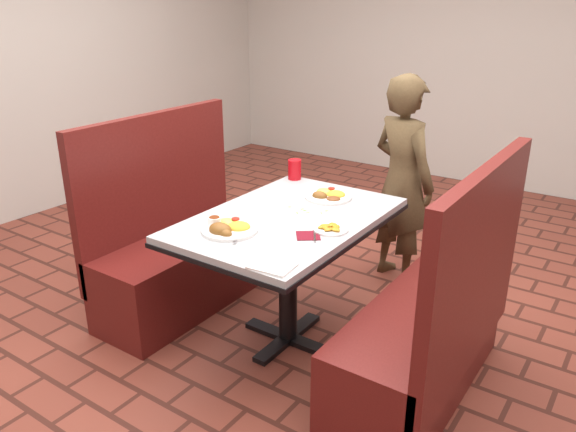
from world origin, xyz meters
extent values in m
plane|color=brown|center=(0.00, 0.00, 0.00)|extent=(7.00, 7.00, 0.00)
cube|color=beige|center=(0.00, 3.50, 1.40)|extent=(6.00, 0.04, 2.80)
cube|color=#ABADAF|center=(0.00, 0.00, 0.73)|extent=(0.80, 1.20, 0.03)
cube|color=black|center=(0.00, 0.00, 0.70)|extent=(0.81, 1.21, 0.02)
cylinder|color=black|center=(0.00, 0.00, 0.36)|extent=(0.10, 0.10, 0.69)
cube|color=black|center=(0.00, 0.00, 0.01)|extent=(0.55, 0.08, 0.03)
cube|color=black|center=(0.00, 0.00, 0.01)|extent=(0.08, 0.55, 0.03)
cube|color=#5E1915|center=(-0.75, 0.00, 0.23)|extent=(0.45, 1.20, 0.45)
cube|color=#5E1915|center=(-0.97, 0.00, 0.70)|extent=(0.06, 1.20, 0.95)
cube|color=#5E1915|center=(0.75, 0.00, 0.23)|extent=(0.45, 1.20, 0.45)
cube|color=#5E1915|center=(0.97, 0.00, 0.70)|extent=(0.06, 1.20, 0.95)
imported|color=brown|center=(0.17, 1.06, 0.69)|extent=(0.59, 0.50, 1.38)
cylinder|color=white|center=(-0.12, -0.33, 0.76)|extent=(0.27, 0.27, 0.02)
ellipsoid|color=gold|center=(-0.09, -0.29, 0.79)|extent=(0.11, 0.11, 0.05)
ellipsoid|color=#9FD153|center=(-0.17, -0.28, 0.78)|extent=(0.11, 0.09, 0.04)
cylinder|color=red|center=(-0.14, -0.26, 0.79)|extent=(0.04, 0.04, 0.01)
ellipsoid|color=brown|center=(-0.13, -0.38, 0.80)|extent=(0.12, 0.09, 0.07)
ellipsoid|color=brown|center=(-0.08, -0.40, 0.79)|extent=(0.07, 0.05, 0.04)
cylinder|color=white|center=(-0.20, -0.34, 0.79)|extent=(0.06, 0.06, 0.04)
cylinder|color=maroon|center=(-0.20, -0.34, 0.81)|extent=(0.05, 0.05, 0.01)
cylinder|color=white|center=(0.03, 0.36, 0.76)|extent=(0.26, 0.26, 0.02)
ellipsoid|color=gold|center=(0.06, 0.39, 0.79)|extent=(0.11, 0.11, 0.05)
ellipsoid|color=#9FD153|center=(-0.02, 0.40, 0.78)|extent=(0.11, 0.09, 0.03)
cylinder|color=red|center=(0.01, 0.42, 0.79)|extent=(0.04, 0.04, 0.01)
ellipsoid|color=brown|center=(0.08, 0.32, 0.78)|extent=(0.08, 0.08, 0.03)
ellipsoid|color=brown|center=(0.00, 0.31, 0.79)|extent=(0.09, 0.07, 0.05)
cylinder|color=white|center=(0.28, -0.04, 0.76)|extent=(0.17, 0.17, 0.01)
cube|color=#5E0E19|center=(0.23, -0.16, 0.75)|extent=(0.15, 0.15, 0.00)
cube|color=silver|center=(0.26, -0.16, 0.75)|extent=(0.07, 0.11, 0.00)
cylinder|color=#BB0C13|center=(-0.33, 0.55, 0.81)|extent=(0.08, 0.08, 0.12)
cube|color=white|center=(0.28, -0.53, 0.76)|extent=(0.19, 0.15, 0.01)
cube|color=silver|center=(-0.03, -0.36, 0.76)|extent=(0.07, 0.17, 0.00)
cube|color=silver|center=(-0.13, -0.33, 0.76)|extent=(0.01, 0.15, 0.00)
camera|label=1|loc=(1.53, -2.22, 1.80)|focal=35.00mm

